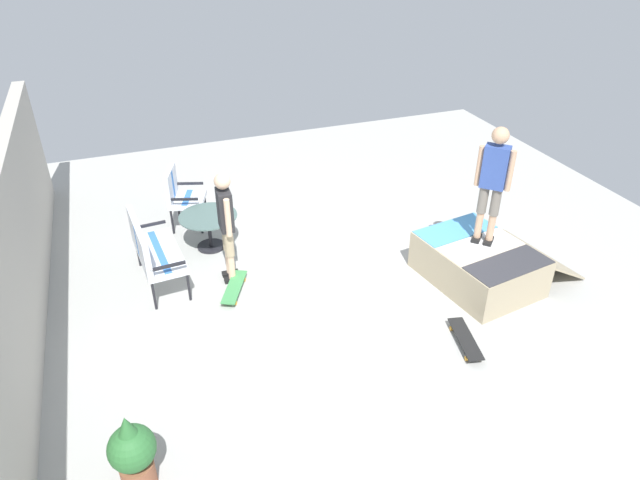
# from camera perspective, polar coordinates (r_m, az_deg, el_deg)

# --- Properties ---
(ground_plane) EXTENTS (12.00, 12.00, 0.10)m
(ground_plane) POSITION_cam_1_polar(r_m,az_deg,el_deg) (8.35, 1.47, -4.32)
(ground_plane) COLOR #A8A8A3
(back_wall_cinderblock) EXTENTS (9.00, 0.20, 2.11)m
(back_wall_cinderblock) POSITION_cam_1_polar(r_m,az_deg,el_deg) (7.47, -28.32, -3.14)
(back_wall_cinderblock) COLOR #ADA89E
(back_wall_cinderblock) RESTS_ON ground_plane
(skate_ramp) EXTENTS (1.89, 2.22, 0.59)m
(skate_ramp) POSITION_cam_1_polar(r_m,az_deg,el_deg) (8.48, 15.66, -2.22)
(skate_ramp) COLOR tan
(skate_ramp) RESTS_ON ground_plane
(patio_bench) EXTENTS (1.29, 0.66, 1.02)m
(patio_bench) POSITION_cam_1_polar(r_m,az_deg,el_deg) (8.25, -16.62, -0.74)
(patio_bench) COLOR black
(patio_bench) RESTS_ON ground_plane
(patio_chair_near_house) EXTENTS (0.76, 0.72, 1.02)m
(patio_chair_near_house) POSITION_cam_1_polar(r_m,az_deg,el_deg) (9.68, -13.86, 4.61)
(patio_chair_near_house) COLOR black
(patio_chair_near_house) RESTS_ON ground_plane
(patio_table) EXTENTS (0.90, 0.90, 0.57)m
(patio_table) POSITION_cam_1_polar(r_m,az_deg,el_deg) (9.05, -11.04, 1.49)
(patio_table) COLOR black
(patio_table) RESTS_ON ground_plane
(person_watching) EXTENTS (0.48, 0.25, 1.67)m
(person_watching) POSITION_cam_1_polar(r_m,az_deg,el_deg) (7.96, -9.38, 2.00)
(person_watching) COLOR black
(person_watching) RESTS_ON ground_plane
(person_skater) EXTENTS (0.37, 0.37, 1.69)m
(person_skater) POSITION_cam_1_polar(r_m,az_deg,el_deg) (7.98, 16.93, 5.98)
(person_skater) COLOR black
(person_skater) RESTS_ON skate_ramp
(skateboard_by_bench) EXTENTS (0.81, 0.53, 0.10)m
(skateboard_by_bench) POSITION_cam_1_polar(r_m,az_deg,el_deg) (8.13, -8.56, -4.69)
(skateboard_by_bench) COLOR #3F8C4C
(skateboard_by_bench) RESTS_ON ground_plane
(skateboard_spare) EXTENTS (0.82, 0.37, 0.10)m
(skateboard_spare) POSITION_cam_1_polar(r_m,az_deg,el_deg) (7.41, 14.33, -9.55)
(skateboard_spare) COLOR black
(skateboard_spare) RESTS_ON ground_plane
(potted_plant) EXTENTS (0.44, 0.44, 0.92)m
(potted_plant) POSITION_cam_1_polar(r_m,az_deg,el_deg) (5.80, -18.20, -19.50)
(potted_plant) COLOR brown
(potted_plant) RESTS_ON ground_plane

